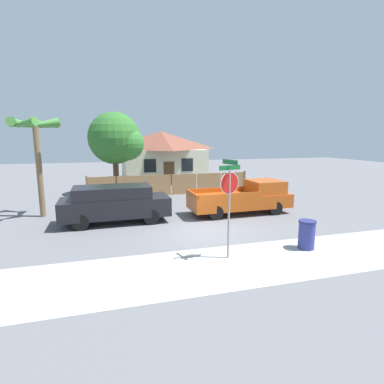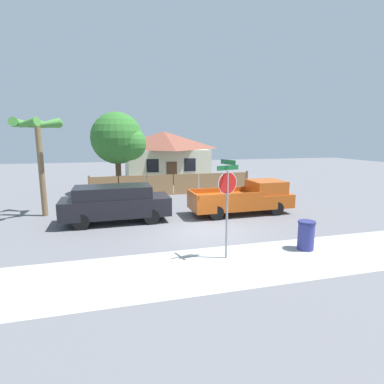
{
  "view_description": "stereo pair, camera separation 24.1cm",
  "coord_description": "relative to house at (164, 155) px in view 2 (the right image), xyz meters",
  "views": [
    {
      "loc": [
        -3.97,
        -11.88,
        3.98
      ],
      "look_at": [
        -0.37,
        0.74,
        1.6
      ],
      "focal_mm": 28.0,
      "sensor_mm": 36.0,
      "label": 1
    },
    {
      "loc": [
        -3.73,
        -11.94,
        3.98
      ],
      "look_at": [
        -0.37,
        0.74,
        1.6
      ],
      "focal_mm": 28.0,
      "sensor_mm": 36.0,
      "label": 2
    }
  ],
  "objects": [
    {
      "name": "wooden_fence",
      "position": [
        -0.7,
        -7.85,
        -1.65
      ],
      "size": [
        11.41,
        0.12,
        1.55
      ],
      "color": "#997047",
      "rests_on": "ground"
    },
    {
      "name": "red_suv",
      "position": [
        -4.74,
        -14.1,
        -1.41
      ],
      "size": [
        5.04,
        1.96,
        1.76
      ],
      "rotation": [
        0.0,
        0.0,
        0.02
      ],
      "color": "black",
      "rests_on": "ground"
    },
    {
      "name": "stop_sign",
      "position": [
        -1.24,
        -19.5,
        -0.14
      ],
      "size": [
        0.81,
        0.73,
        3.3
      ],
      "rotation": [
        0.0,
        0.0,
        0.27
      ],
      "color": "gray",
      "rests_on": "ground"
    },
    {
      "name": "ground_plane",
      "position": [
        -1.05,
        -16.46,
        -2.37
      ],
      "size": [
        80.0,
        80.0,
        0.0
      ],
      "primitive_type": "plane",
      "color": "slate"
    },
    {
      "name": "trash_bin",
      "position": [
        1.83,
        -19.5,
        -1.84
      ],
      "size": [
        0.61,
        0.61,
        1.05
      ],
      "color": "navy",
      "rests_on": "ground"
    },
    {
      "name": "palm_tree",
      "position": [
        -8.28,
        -11.9,
        1.85
      ],
      "size": [
        2.45,
        2.65,
        4.94
      ],
      "color": "brown",
      "rests_on": "ground"
    },
    {
      "name": "house",
      "position": [
        0.0,
        0.0,
        0.0
      ],
      "size": [
        7.64,
        7.92,
        4.58
      ],
      "color": "beige",
      "rests_on": "ground"
    },
    {
      "name": "orange_pickup",
      "position": [
        1.95,
        -14.09,
        -1.54
      ],
      "size": [
        5.42,
        1.99,
        1.73
      ],
      "rotation": [
        0.0,
        0.0,
        0.02
      ],
      "color": "#B74C14",
      "rests_on": "ground"
    },
    {
      "name": "oak_tree",
      "position": [
        -4.23,
        -6.41,
        1.49
      ],
      "size": [
        3.82,
        3.64,
        5.78
      ],
      "color": "brown",
      "rests_on": "ground"
    },
    {
      "name": "sidewalk_strip",
      "position": [
        -1.05,
        -20.06,
        -2.37
      ],
      "size": [
        36.0,
        3.2,
        0.01
      ],
      "color": "#A3A39E",
      "rests_on": "ground"
    }
  ]
}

